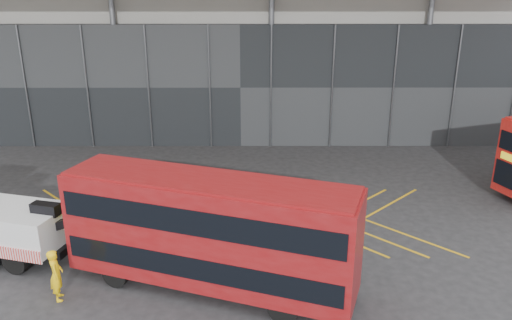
{
  "coord_description": "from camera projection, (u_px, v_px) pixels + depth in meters",
  "views": [
    {
      "loc": [
        2.95,
        -21.04,
        10.26
      ],
      "look_at": [
        3.0,
        1.5,
        2.4
      ],
      "focal_mm": 35.0,
      "sensor_mm": 36.0,
      "label": 1
    }
  ],
  "objects": [
    {
      "name": "ground_plane",
      "position": [
        192.0,
        219.0,
        23.24
      ],
      "size": [
        120.0,
        120.0,
        0.0
      ],
      "primitive_type": "plane",
      "color": "#28282B"
    },
    {
      "name": "road_markings",
      "position": [
        226.0,
        219.0,
        23.24
      ],
      "size": [
        19.96,
        7.16,
        0.01
      ],
      "color": "#EEAF16",
      "rests_on": "ground_plane"
    },
    {
      "name": "construction_building",
      "position": [
        241.0,
        4.0,
        37.66
      ],
      "size": [
        55.0,
        23.97,
        18.0
      ],
      "color": "gray",
      "rests_on": "ground_plane"
    },
    {
      "name": "bus_towed",
      "position": [
        209.0,
        229.0,
        17.21
      ],
      "size": [
        10.49,
        5.63,
        4.19
      ],
      "rotation": [
        0.0,
        0.0,
        -0.34
      ],
      "color": "maroon",
      "rests_on": "ground_plane"
    },
    {
      "name": "worker",
      "position": [
        56.0,
        275.0,
        17.03
      ],
      "size": [
        0.66,
        0.8,
        1.89
      ],
      "primitive_type": "imported",
      "rotation": [
        0.0,
        0.0,
        1.92
      ],
      "color": "yellow",
      "rests_on": "ground_plane"
    }
  ]
}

